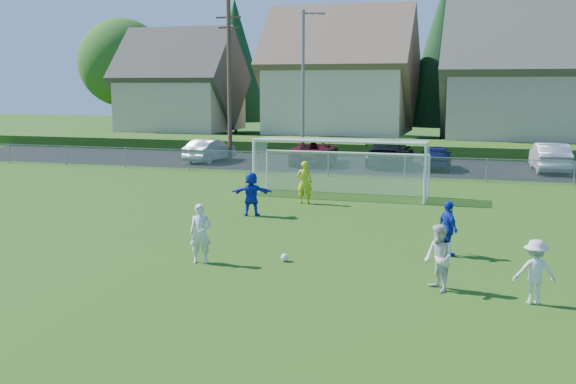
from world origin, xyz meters
name	(u,v)px	position (x,y,z in m)	size (l,w,h in m)	color
ground	(178,316)	(0.00, 0.00, 0.00)	(160.00, 160.00, 0.00)	#193D0C
asphalt_lot	(382,165)	(0.00, 27.50, 0.01)	(60.00, 60.00, 0.00)	black
grass_embankment	(399,148)	(0.00, 35.00, 0.40)	(70.00, 6.00, 0.80)	#1E420F
soccer_ball	(285,257)	(0.86, 4.85, 0.11)	(0.22, 0.22, 0.22)	white
player_white_a	(201,234)	(-1.28, 4.07, 0.81)	(0.59, 0.39, 1.61)	silver
player_white_b	(439,258)	(5.07, 3.36, 0.79)	(0.77, 0.60, 1.58)	silver
player_white_c	(535,272)	(7.17, 3.02, 0.72)	(0.93, 0.54, 1.44)	silver
player_blue_a	(448,228)	(5.07, 6.78, 0.78)	(0.92, 0.38, 1.57)	#132AB7
player_blue_b	(251,194)	(-2.22, 10.71, 0.81)	(1.51, 0.48, 1.63)	#132AB7
goalkeeper	(305,182)	(-1.03, 13.74, 0.87)	(0.63, 0.41, 1.73)	#B9C417
car_b	(210,150)	(-10.63, 26.38, 0.70)	(1.48, 4.26, 1.40)	#B9B9B9
car_c	(314,152)	(-4.06, 27.07, 0.75)	(2.49, 5.40, 1.50)	#560917
car_d	(390,153)	(0.50, 27.22, 0.81)	(2.26, 5.55, 1.61)	black
car_e	(436,157)	(3.20, 26.65, 0.70)	(1.65, 4.11, 1.40)	#131943
car_f	(550,157)	(9.30, 27.34, 0.80)	(1.69, 4.85, 1.60)	#BCBCBC
soccer_goal	(342,158)	(0.00, 16.05, 1.63)	(7.42, 1.90, 2.50)	white
chainlink_fence	(366,166)	(0.00, 22.00, 0.63)	(52.06, 0.06, 1.20)	gray
streetlight	(304,83)	(-4.45, 26.00, 4.84)	(1.38, 0.18, 9.00)	slate
utility_pole	(229,78)	(-9.50, 27.00, 5.15)	(1.60, 0.26, 10.00)	#473321
houses_row	(439,51)	(1.97, 42.46, 7.33)	(53.90, 11.45, 13.27)	tan
tree_row	(434,60)	(1.04, 48.74, 6.91)	(65.98, 12.36, 13.80)	#382616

